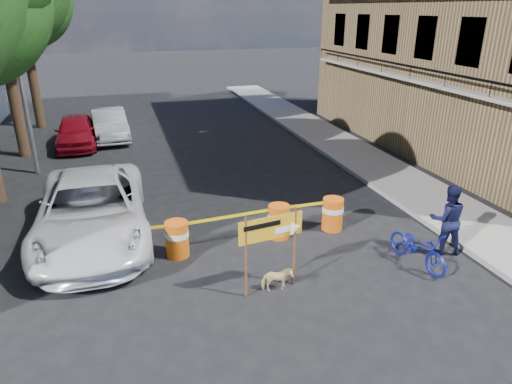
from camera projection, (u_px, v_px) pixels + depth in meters
ground at (275, 287)px, 9.95m from camera, size 120.00×120.00×0.00m
sidewalk_east at (381, 170)px, 16.89m from camera, size 2.40×40.00×0.15m
streetlamp at (17, 49)px, 15.18m from camera, size 1.25×0.18×8.00m
barrel_far_left at (123, 244)px, 10.79m from camera, size 0.58×0.58×0.90m
barrel_mid_left at (177, 238)px, 11.04m from camera, size 0.58×0.58×0.90m
barrel_mid_right at (279, 221)px, 11.96m from camera, size 0.58×0.58×0.90m
barrel_far_right at (333, 213)px, 12.39m from camera, size 0.58×0.58×0.90m
detour_sign at (279, 232)px, 9.40m from camera, size 1.43×0.33×1.85m
pedestrian at (447, 219)px, 11.07m from camera, size 1.04×0.93×1.78m
bicycle at (420, 231)px, 10.50m from camera, size 0.76×1.01×1.75m
dog at (277, 280)px, 9.71m from camera, size 0.69×0.37×0.56m
suv_white at (92, 210)px, 11.74m from camera, size 2.72×5.89×1.64m
sedan_red at (76, 131)px, 19.82m from camera, size 1.71×4.02×1.35m
sedan_silver at (109, 124)px, 21.02m from camera, size 1.79×4.25×1.36m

